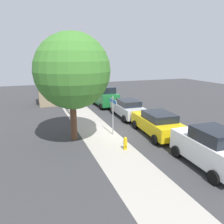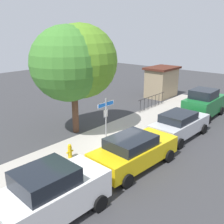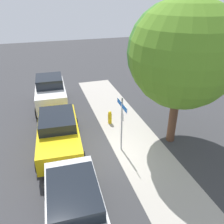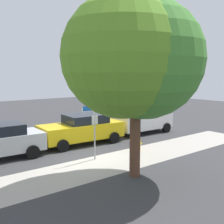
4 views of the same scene
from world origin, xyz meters
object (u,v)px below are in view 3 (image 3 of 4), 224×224
object	(u,v)px
shade_tree	(179,55)
street_sign	(122,115)
car_yellow	(58,132)
fire_hydrant	(110,117)
car_white	(51,92)
car_silver	(76,211)

from	to	relation	value
shade_tree	street_sign	bearing A→B (deg)	-88.47
car_yellow	fire_hydrant	world-z (taller)	car_yellow
car_white	car_yellow	size ratio (longest dim) A/B	0.85
car_yellow	car_silver	xyz separation A→B (m)	(4.80, 0.05, -0.01)
car_silver	fire_hydrant	size ratio (longest dim) A/B	5.88
car_yellow	car_white	bearing A→B (deg)	-176.15
street_sign	car_silver	distance (m)	4.75
street_sign	car_white	xyz separation A→B (m)	(-5.91, -2.88, -0.87)
street_sign	car_yellow	xyz separation A→B (m)	(-1.12, -2.87, -1.03)
car_silver	street_sign	bearing A→B (deg)	144.81
street_sign	car_yellow	bearing A→B (deg)	-111.40
car_silver	car_yellow	bearing A→B (deg)	-177.16
car_white	car_silver	size ratio (longest dim) A/B	0.89
shade_tree	car_silver	xyz separation A→B (m)	(3.75, -5.46, -3.60)
car_yellow	fire_hydrant	distance (m)	3.43
car_white	car_silver	distance (m)	9.59
shade_tree	car_white	world-z (taller)	shade_tree
car_white	car_silver	bearing A→B (deg)	2.47
shade_tree	fire_hydrant	xyz separation A→B (m)	(-2.52, -2.45, -4.06)
shade_tree	fire_hydrant	size ratio (longest dim) A/B	8.80
car_yellow	car_silver	world-z (taller)	car_yellow
shade_tree	car_yellow	world-z (taller)	shade_tree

